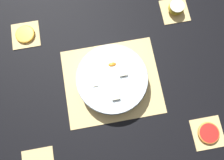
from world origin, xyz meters
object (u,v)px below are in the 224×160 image
fruit_salad_bowl (112,79)px  grapefruit_slice (209,133)px  apple_half (176,8)px  orange_slice_whole (25,34)px

fruit_salad_bowl → grapefruit_slice: 0.45m
fruit_salad_bowl → grapefruit_slice: (0.35, -0.28, -0.03)m
apple_half → fruit_salad_bowl: bearing=-140.9°
orange_slice_whole → grapefruit_slice: size_ratio=0.98×
orange_slice_whole → grapefruit_slice: 0.90m
fruit_salad_bowl → apple_half: size_ratio=4.13×
grapefruit_slice → orange_slice_whole: bearing=141.0°
fruit_salad_bowl → orange_slice_whole: size_ratio=3.40×
orange_slice_whole → grapefruit_slice: bearing=-39.0°
orange_slice_whole → grapefruit_slice: (0.70, -0.57, 0.00)m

